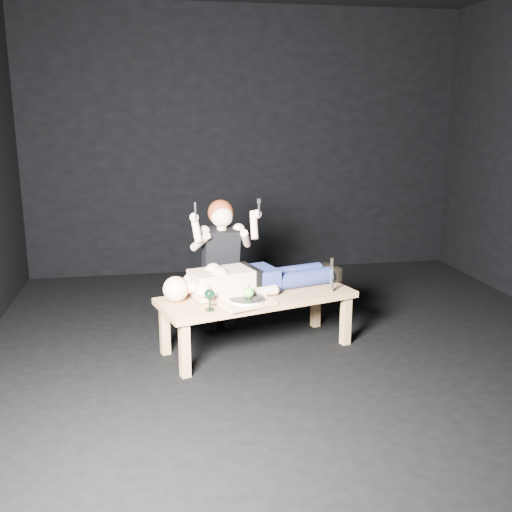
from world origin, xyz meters
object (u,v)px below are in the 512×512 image
table (257,322)px  carving_knife (332,275)px  goblet (210,300)px  kneeling_woman (219,264)px  serving_tray (246,302)px  lying_man (256,275)px

table → carving_knife: size_ratio=5.50×
goblet → carving_knife: 1.03m
kneeling_woman → carving_knife: bearing=-39.0°
kneeling_woman → serving_tray: bearing=-87.4°
kneeling_woman → serving_tray: (0.12, -0.69, -0.13)m
carving_knife → table: bearing=161.1°
table → carving_knife: carving_knife is taller
goblet → lying_man: bearing=45.7°
lying_man → serving_tray: lying_man is taller
lying_man → carving_knife: bearing=-30.3°
lying_man → kneeling_woman: bearing=108.7°
kneeling_woman → serving_tray: size_ratio=3.04×
serving_tray → carving_knife: bearing=13.9°
lying_man → goblet: size_ratio=9.02×
lying_man → goblet: (-0.41, -0.42, -0.04)m
serving_tray → table: bearing=59.9°
goblet → serving_tray: bearing=19.5°
table → serving_tray: (-0.12, -0.20, 0.24)m
carving_knife → goblet: bearing=179.3°
kneeling_woman → carving_knife: size_ratio=4.26×
serving_tray → goblet: goblet is taller
serving_tray → carving_knife: (0.71, 0.18, 0.13)m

